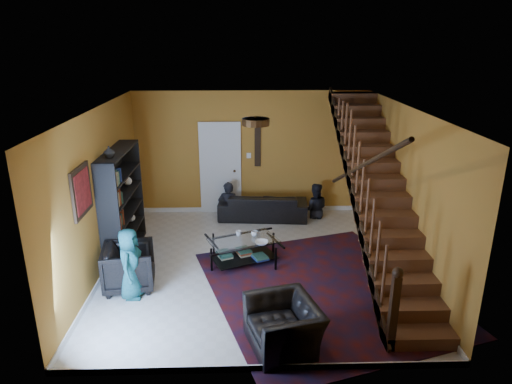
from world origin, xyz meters
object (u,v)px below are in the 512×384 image
at_px(armchair_right, 284,325).
at_px(coffee_table, 244,250).
at_px(bookshelf, 123,205).
at_px(sofa, 263,206).
at_px(armchair_left, 129,267).

xyz_separation_m(armchair_right, coffee_table, (-0.51, 2.38, -0.06)).
distance_m(armchair_right, coffee_table, 2.43).
relative_size(bookshelf, coffee_table, 1.47).
bearing_deg(armchair_right, coffee_table, 176.15).
distance_m(sofa, armchair_right, 4.55).
xyz_separation_m(sofa, armchair_right, (0.07, -4.55, 0.03)).
bearing_deg(coffee_table, bookshelf, 167.94).
xyz_separation_m(bookshelf, armchair_right, (2.73, -2.85, -0.65)).
height_order(sofa, armchair_left, armchair_left).
xyz_separation_m(armchair_left, armchair_right, (2.37, -1.59, -0.05)).
xyz_separation_m(sofa, coffee_table, (-0.45, -2.17, -0.03)).
bearing_deg(armchair_left, sofa, -46.59).
distance_m(bookshelf, sofa, 3.23).
bearing_deg(coffee_table, armchair_right, -77.80).
distance_m(bookshelf, armchair_right, 4.00).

